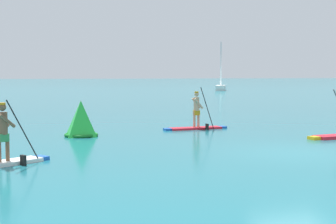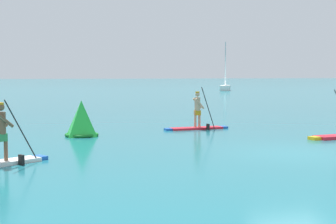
{
  "view_description": "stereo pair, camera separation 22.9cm",
  "coord_description": "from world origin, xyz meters",
  "views": [
    {
      "loc": [
        -8.0,
        -14.52,
        2.54
      ],
      "look_at": [
        -3.06,
        4.28,
        1.05
      ],
      "focal_mm": 54.53,
      "sensor_mm": 36.0,
      "label": 1
    },
    {
      "loc": [
        -7.78,
        -14.58,
        2.54
      ],
      "look_at": [
        -3.06,
        4.28,
        1.05
      ],
      "focal_mm": 54.53,
      "sensor_mm": 36.0,
      "label": 2
    }
  ],
  "objects": [
    {
      "name": "race_marker_buoy",
      "position": [
        -6.2,
        6.1,
        0.65
      ],
      "size": [
        1.59,
        1.59,
        1.44
      ],
      "color": "green",
      "rests_on": "ground"
    },
    {
      "name": "paddleboarder_mid_center",
      "position": [
        -0.91,
        7.39,
        0.42
      ],
      "size": [
        3.05,
        0.88,
        1.98
      ],
      "rotation": [
        0.0,
        0.0,
        0.11
      ],
      "color": "red",
      "rests_on": "ground"
    },
    {
      "name": "ground",
      "position": [
        0.0,
        0.0,
        0.0
      ],
      "size": [
        440.0,
        440.0,
        0.0
      ],
      "primitive_type": "plane",
      "color": "#1E727F"
    },
    {
      "name": "sailboat_right_horizon",
      "position": [
        18.52,
        55.93,
        0.88
      ],
      "size": [
        3.02,
        4.65,
        7.09
      ],
      "rotation": [
        0.0,
        0.0,
        1.16
      ],
      "color": "white",
      "rests_on": "ground"
    },
    {
      "name": "paddleboarder_near_left",
      "position": [
        -8.86,
        0.08,
        0.39
      ],
      "size": [
        2.58,
        1.91,
        1.87
      ],
      "rotation": [
        0.0,
        0.0,
        0.59
      ],
      "color": "white",
      "rests_on": "ground"
    }
  ]
}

